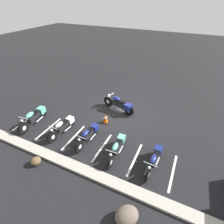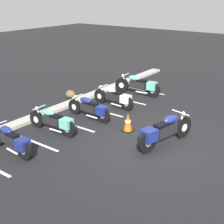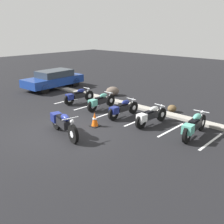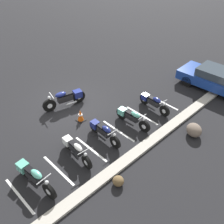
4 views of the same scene
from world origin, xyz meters
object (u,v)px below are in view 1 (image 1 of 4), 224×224
(motorcycle_navy_featured, at_px, (120,104))
(landscape_rock_0, at_px, (36,161))
(parked_bike_0, at_px, (154,159))
(parked_bike_2, at_px, (89,134))
(parked_bike_3, at_px, (63,126))
(traffic_cone, at_px, (106,118))
(parked_bike_4, at_px, (34,117))
(parked_bike_1, at_px, (117,147))
(landscape_rock_1, at_px, (127,216))

(motorcycle_navy_featured, distance_m, landscape_rock_0, 5.92)
(parked_bike_0, xyz_separation_m, parked_bike_2, (3.49, -0.14, 0.00))
(parked_bike_3, bearing_deg, motorcycle_navy_featured, 153.42)
(motorcycle_navy_featured, xyz_separation_m, traffic_cone, (0.27, 1.53, -0.20))
(parked_bike_2, distance_m, parked_bike_4, 3.68)
(parked_bike_1, relative_size, parked_bike_3, 1.00)
(parked_bike_1, relative_size, parked_bike_4, 0.90)
(parked_bike_4, distance_m, traffic_cone, 4.20)
(parked_bike_1, bearing_deg, landscape_rock_0, -57.54)
(traffic_cone, bearing_deg, landscape_rock_1, 124.50)
(motorcycle_navy_featured, distance_m, parked_bike_4, 5.26)
(landscape_rock_1, bearing_deg, parked_bike_3, -29.97)
(parked_bike_2, bearing_deg, landscape_rock_0, -28.36)
(landscape_rock_1, height_order, traffic_cone, traffic_cone)
(landscape_rock_0, xyz_separation_m, landscape_rock_1, (-4.62, 0.47, 0.09))
(motorcycle_navy_featured, xyz_separation_m, parked_bike_0, (-3.14, 3.44, -0.08))
(parked_bike_2, xyz_separation_m, landscape_rock_0, (1.38, 2.36, -0.24))
(traffic_cone, bearing_deg, parked_bike_3, 46.31)
(parked_bike_2, bearing_deg, parked_bike_4, -86.74)
(parked_bike_3, relative_size, traffic_cone, 3.22)
(parked_bike_3, distance_m, landscape_rock_1, 5.62)
(parked_bike_2, height_order, parked_bike_4, parked_bike_4)
(parked_bike_3, height_order, landscape_rock_0, parked_bike_3)
(traffic_cone, bearing_deg, parked_bike_1, 129.66)
(parked_bike_1, xyz_separation_m, parked_bike_4, (5.39, -0.12, 0.05))
(landscape_rock_1, bearing_deg, parked_bike_1, -59.84)
(parked_bike_3, height_order, landscape_rock_1, parked_bike_3)
(landscape_rock_1, xyz_separation_m, traffic_cone, (3.16, -4.60, 0.02))
(parked_bike_1, distance_m, parked_bike_2, 1.72)
(motorcycle_navy_featured, xyz_separation_m, landscape_rock_0, (1.73, 5.65, -0.31))
(parked_bike_3, relative_size, landscape_rock_0, 4.50)
(landscape_rock_0, height_order, landscape_rock_1, landscape_rock_1)
(parked_bike_4, xyz_separation_m, traffic_cone, (-3.76, -1.85, -0.18))
(parked_bike_2, distance_m, landscape_rock_0, 2.74)
(parked_bike_3, bearing_deg, parked_bike_0, 92.92)
(parked_bike_2, distance_m, parked_bike_3, 1.63)
(parked_bike_3, bearing_deg, landscape_rock_1, 64.31)
(motorcycle_navy_featured, relative_size, parked_bike_3, 1.13)
(landscape_rock_0, bearing_deg, parked_bike_0, -155.57)
(parked_bike_4, distance_m, landscape_rock_0, 3.25)
(parked_bike_2, bearing_deg, parked_bike_1, 85.36)
(parked_bike_3, distance_m, parked_bike_4, 2.06)
(parked_bike_2, xyz_separation_m, parked_bike_4, (3.68, 0.08, 0.05))
(parked_bike_4, bearing_deg, traffic_cone, 110.37)
(parked_bike_0, distance_m, parked_bike_4, 7.18)
(parked_bike_1, bearing_deg, landscape_rock_1, 27.71)
(parked_bike_1, xyz_separation_m, parked_bike_2, (1.71, -0.20, -0.00))
(motorcycle_navy_featured, xyz_separation_m, parked_bike_2, (0.35, 3.30, -0.07))
(parked_bike_0, relative_size, landscape_rock_1, 2.45)
(parked_bike_4, relative_size, landscape_rock_1, 2.76)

